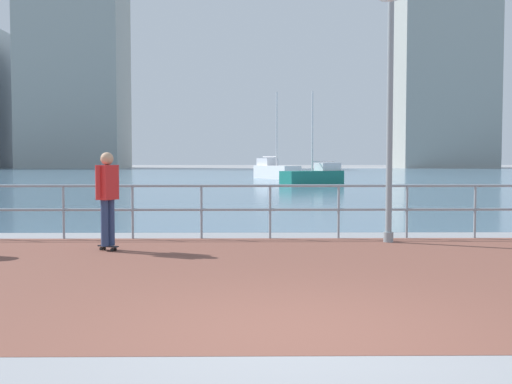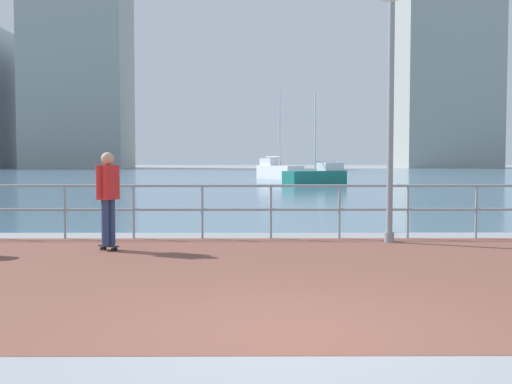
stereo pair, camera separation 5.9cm
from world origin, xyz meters
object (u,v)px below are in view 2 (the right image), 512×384
lamppost (390,86)px  skateboarder (108,192)px  sailboat_blue (278,170)px  sailboat_ivory (317,176)px

lamppost → skateboarder: lamppost is taller
lamppost → skateboarder: bearing=-170.1°
sailboat_blue → skateboarder: bearing=-96.8°
lamppost → skateboarder: (-5.18, -0.90, -1.97)m
skateboarder → sailboat_ivory: (6.52, 27.21, -0.50)m
sailboat_blue → sailboat_ivory: sailboat_blue is taller
skateboarder → sailboat_ivory: size_ratio=0.30×
lamppost → skateboarder: size_ratio=3.13×
sailboat_blue → sailboat_ivory: 12.10m
skateboarder → lamppost: bearing=9.9°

